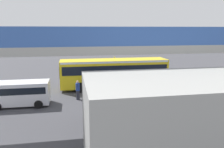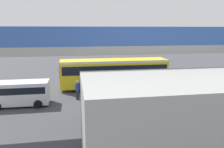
{
  "view_description": "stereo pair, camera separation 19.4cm",
  "coord_description": "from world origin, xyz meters",
  "px_view_note": "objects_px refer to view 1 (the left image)",
  "views": [
    {
      "loc": [
        5.82,
        25.05,
        6.35
      ],
      "look_at": [
        1.62,
        1.5,
        1.6
      ],
      "focal_mm": 36.16,
      "sensor_mm": 36.0,
      "label": 1
    },
    {
      "loc": [
        5.63,
        25.08,
        6.35
      ],
      "look_at": [
        1.62,
        1.5,
        1.6
      ],
      "focal_mm": 36.16,
      "sensor_mm": 36.0,
      "label": 2
    }
  ],
  "objects_px": {
    "bicycle_orange": "(210,86)",
    "city_bus": "(114,71)",
    "bicycle_black": "(192,83)",
    "pedestrian": "(78,90)",
    "bicycle_red": "(222,89)",
    "traffic_sign": "(114,63)",
    "parked_van": "(20,92)"
  },
  "relations": [
    {
      "from": "bicycle_orange",
      "to": "city_bus",
      "type": "bearing_deg",
      "value": -12.65
    },
    {
      "from": "bicycle_black",
      "to": "pedestrian",
      "type": "height_order",
      "value": "pedestrian"
    },
    {
      "from": "bicycle_red",
      "to": "bicycle_black",
      "type": "bearing_deg",
      "value": -61.65
    },
    {
      "from": "city_bus",
      "to": "bicycle_red",
      "type": "bearing_deg",
      "value": 159.69
    },
    {
      "from": "bicycle_orange",
      "to": "bicycle_black",
      "type": "relative_size",
      "value": 1.0
    },
    {
      "from": "bicycle_black",
      "to": "bicycle_orange",
      "type": "bearing_deg",
      "value": 133.31
    },
    {
      "from": "traffic_sign",
      "to": "pedestrian",
      "type": "bearing_deg",
      "value": 60.31
    },
    {
      "from": "bicycle_orange",
      "to": "bicycle_black",
      "type": "bearing_deg",
      "value": -46.69
    },
    {
      "from": "bicycle_orange",
      "to": "pedestrian",
      "type": "distance_m",
      "value": 14.23
    },
    {
      "from": "city_bus",
      "to": "pedestrian",
      "type": "xyz_separation_m",
      "value": [
        4.05,
        3.57,
        -1.0
      ]
    },
    {
      "from": "pedestrian",
      "to": "bicycle_red",
      "type": "bearing_deg",
      "value": 178.84
    },
    {
      "from": "bicycle_orange",
      "to": "parked_van",
      "type": "bearing_deg",
      "value": 6.45
    },
    {
      "from": "city_bus",
      "to": "bicycle_red",
      "type": "xyz_separation_m",
      "value": [
        -10.43,
        3.86,
        -1.51
      ]
    },
    {
      "from": "city_bus",
      "to": "parked_van",
      "type": "distance_m",
      "value": 9.94
    },
    {
      "from": "city_bus",
      "to": "traffic_sign",
      "type": "height_order",
      "value": "city_bus"
    },
    {
      "from": "city_bus",
      "to": "traffic_sign",
      "type": "bearing_deg",
      "value": -101.13
    },
    {
      "from": "bicycle_red",
      "to": "bicycle_orange",
      "type": "bearing_deg",
      "value": -78.78
    },
    {
      "from": "parked_van",
      "to": "bicycle_red",
      "type": "relative_size",
      "value": 2.71
    },
    {
      "from": "parked_van",
      "to": "city_bus",
      "type": "bearing_deg",
      "value": -153.55
    },
    {
      "from": "bicycle_orange",
      "to": "pedestrian",
      "type": "xyz_separation_m",
      "value": [
        14.16,
        1.3,
        0.51
      ]
    },
    {
      "from": "bicycle_black",
      "to": "pedestrian",
      "type": "xyz_separation_m",
      "value": [
        12.89,
        2.64,
        0.51
      ]
    },
    {
      "from": "bicycle_red",
      "to": "bicycle_black",
      "type": "distance_m",
      "value": 3.33
    },
    {
      "from": "parked_van",
      "to": "bicycle_black",
      "type": "distance_m",
      "value": 18.08
    },
    {
      "from": "pedestrian",
      "to": "city_bus",
      "type": "bearing_deg",
      "value": -138.63
    },
    {
      "from": "parked_van",
      "to": "bicycle_orange",
      "type": "xyz_separation_m",
      "value": [
        -18.99,
        -2.15,
        -0.81
      ]
    },
    {
      "from": "bicycle_red",
      "to": "traffic_sign",
      "type": "relative_size",
      "value": 0.63
    },
    {
      "from": "bicycle_red",
      "to": "traffic_sign",
      "type": "bearing_deg",
      "value": -44.67
    },
    {
      "from": "city_bus",
      "to": "parked_van",
      "type": "xyz_separation_m",
      "value": [
        8.88,
        4.42,
        -0.7
      ]
    },
    {
      "from": "city_bus",
      "to": "bicycle_orange",
      "type": "distance_m",
      "value": 10.47
    },
    {
      "from": "pedestrian",
      "to": "traffic_sign",
      "type": "xyz_separation_m",
      "value": [
        -5.11,
        -8.96,
        1.0
      ]
    },
    {
      "from": "city_bus",
      "to": "pedestrian",
      "type": "relative_size",
      "value": 6.44
    },
    {
      "from": "bicycle_red",
      "to": "bicycle_black",
      "type": "relative_size",
      "value": 1.0
    }
  ]
}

